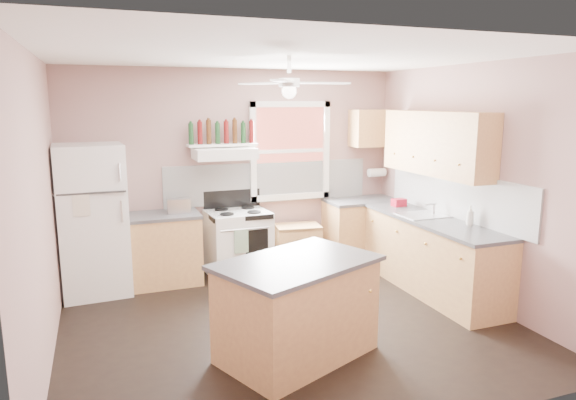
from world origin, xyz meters
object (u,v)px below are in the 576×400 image
object	(u,v)px
refrigerator	(93,220)
stove	(238,243)
cart	(298,247)
toaster	(179,206)
island	(297,311)

from	to	relation	value
refrigerator	stove	size ratio (longest dim) A/B	2.08
stove	cart	size ratio (longest dim) A/B	1.42
stove	cart	world-z (taller)	stove
refrigerator	stove	world-z (taller)	refrigerator
stove	cart	bearing A→B (deg)	-4.83
refrigerator	toaster	bearing A→B (deg)	-1.57
toaster	stove	xyz separation A→B (m)	(0.76, 0.00, -0.56)
refrigerator	island	distance (m)	2.91
stove	island	xyz separation A→B (m)	(-0.09, -2.35, 0.00)
toaster	refrigerator	bearing A→B (deg)	-174.13
cart	island	world-z (taller)	island
refrigerator	island	size ratio (longest dim) A/B	1.37
refrigerator	toaster	distance (m)	1.02
toaster	cart	size ratio (longest dim) A/B	0.46
island	cart	bearing A→B (deg)	45.30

